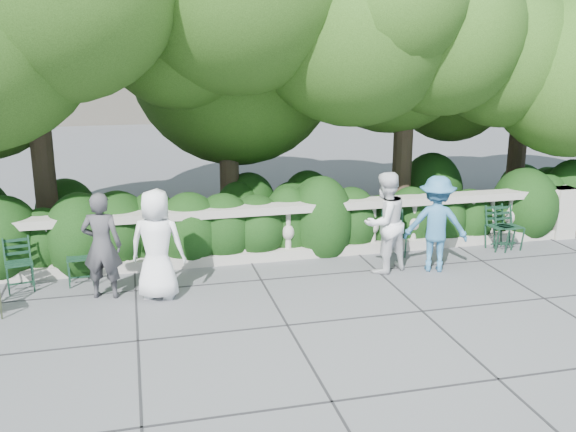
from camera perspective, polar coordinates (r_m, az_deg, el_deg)
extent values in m
plane|color=#4D4E54|center=(9.89, 1.40, -7.07)|extent=(90.00, 90.00, 0.00)
cube|color=#9E998E|center=(11.50, -0.96, -3.38)|extent=(12.00, 0.32, 0.18)
cube|color=#9E998E|center=(11.26, -0.97, 0.68)|extent=(12.00, 0.36, 0.14)
cube|color=#9E998E|center=(13.82, 23.10, 0.31)|extent=(0.44, 0.44, 1.00)
cylinder|color=#3F3023|center=(12.56, -20.83, 3.38)|extent=(0.40, 0.40, 2.80)
ellipsoid|color=#1D3C10|center=(11.91, -22.11, 13.76)|extent=(5.28, 5.28, 3.96)
cylinder|color=#3F3023|center=(13.14, -5.29, 6.10)|extent=(0.40, 0.40, 3.40)
ellipsoid|color=#1D3C10|center=(12.49, -5.22, 18.26)|extent=(6.24, 6.24, 4.68)
cylinder|color=#3F3023|center=(13.48, 10.13, 5.30)|extent=(0.40, 0.40, 3.00)
ellipsoid|color=#1D3C10|center=(12.88, 11.49, 15.61)|extent=(5.52, 5.52, 4.14)
cylinder|color=#3F3023|center=(15.38, 19.66, 5.08)|extent=(0.40, 0.40, 2.60)
ellipsoid|color=#1D3C10|center=(14.87, 21.23, 12.79)|extent=(4.80, 4.80, 3.60)
imported|color=white|center=(9.73, -11.57, -2.50)|extent=(0.95, 0.77, 1.68)
imported|color=#3B3A3F|center=(9.96, -16.22, -2.54)|extent=(0.67, 0.51, 1.63)
imported|color=white|center=(10.78, 8.58, -0.57)|extent=(1.01, 0.91, 1.70)
imported|color=teal|center=(11.02, 13.03, -0.68)|extent=(1.20, 0.96, 1.63)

